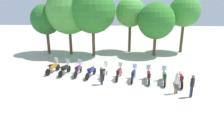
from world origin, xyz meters
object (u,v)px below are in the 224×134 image
Objects in this scene: motorcycle_3 at (91,72)px; person_0 at (192,84)px; motorcycle_6 at (133,75)px; person_1 at (177,82)px; motorcycle_1 at (65,69)px; tree_2 at (93,10)px; motorcycle_7 at (149,76)px; tree_3 at (130,12)px; motorcycle_0 at (53,68)px; motorcycle_5 at (119,73)px; tree_1 at (69,12)px; motorcycle_8 at (164,77)px; motorcycle_4 at (105,72)px; motorcycle_9 at (181,79)px; motorcycle_2 at (78,70)px; tree_4 at (156,21)px; tree_0 at (46,19)px; tree_5 at (185,12)px; person_2 at (102,74)px.

motorcycle_3 is 1.26× the size of person_0.
motorcycle_6 is 3.94m from person_1.
motorcycle_1 is 8.74m from tree_2.
tree_3 is (-1.29, 10.68, 4.62)m from motorcycle_7.
motorcycle_0 is 0.98× the size of motorcycle_5.
motorcycle_8 is at bearing -42.43° from tree_1.
motorcycle_4 is 1.00× the size of motorcycle_7.
person_0 is at bearing -112.08° from motorcycle_5.
motorcycle_0 is 11.59m from motorcycle_9.
motorcycle_3 is (1.27, -0.44, -0.01)m from motorcycle_2.
motorcycle_7 is at bearing -45.51° from tree_1.
motorcycle_6 is 1.29× the size of person_1.
person_0 is (2.68, -2.78, 0.47)m from motorcycle_7.
tree_1 is at bearing 56.98° from motorcycle_9.
motorcycle_3 is 10.20m from tree_1.
motorcycle_6 is (3.79, -0.63, 0.01)m from motorcycle_3.
motorcycle_6 is at bearing -109.37° from tree_4.
tree_0 is at bearing 178.82° from tree_4.
tree_3 is (-3.98, 13.46, 4.15)m from person_0.
motorcycle_1 is 10.28m from motorcycle_9.
tree_0 is 17.44m from tree_5.
tree_3 is (7.53, 8.87, 4.62)m from motorcycle_0.
motorcycle_0 and motorcycle_4 have the same top height.
motorcycle_0 is at bearing 85.23° from motorcycle_9.
motorcycle_7 is 11.71m from tree_3.
tree_5 is (14.40, 1.71, -0.04)m from tree_1.
motorcycle_9 is (6.31, -1.42, -0.01)m from motorcycle_4.
motorcycle_3 is 8.56m from person_0.
tree_1 is 14.50m from tree_5.
motorcycle_1 is at bearing 91.01° from motorcycle_6.
tree_3 is (5.01, 9.37, 4.62)m from motorcycle_2.
motorcycle_5 is 3.88m from motorcycle_8.
tree_4 is at bearing -8.09° from motorcycle_6.
person_2 is at bearing -78.24° from tree_2.
motorcycle_8 is 1.31× the size of person_1.
motorcycle_0 is 0.29× the size of tree_5.
person_2 reaches higher than motorcycle_4.
tree_1 reaches higher than person_1.
motorcycle_2 is at bearing -118.14° from tree_3.
tree_4 is (5.66, 9.66, 3.35)m from person_2.
person_0 is at bearing -85.49° from tree_4.
motorcycle_2 is 1.00× the size of motorcycle_9.
tree_5 is (2.87, 13.51, 4.29)m from person_0.
person_1 is 0.24× the size of tree_3.
tree_3 is (4.51, 2.33, -0.36)m from tree_2.
tree_4 is (9.33, 7.45, 3.76)m from motorcycle_1.
tree_0 is at bearing -83.07° from person_2.
person_2 reaches higher than motorcycle_6.
person_0 is 1.06m from person_1.
motorcycle_5 is 0.99× the size of motorcycle_7.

